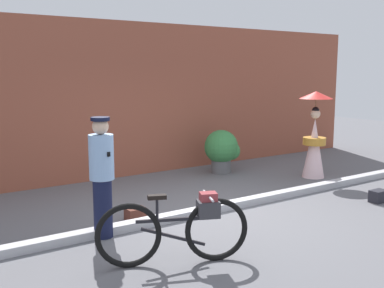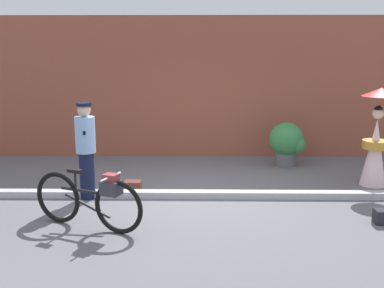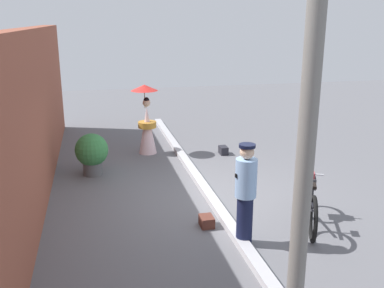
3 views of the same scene
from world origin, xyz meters
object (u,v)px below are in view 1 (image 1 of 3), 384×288
Objects in this scene: person_with_parasol at (315,136)px; backpack_spare at (136,214)px; bicycle_near_officer at (179,228)px; backpack_on_pavement at (379,196)px; person_officer at (102,174)px; potted_plant_by_door at (222,149)px.

person_with_parasol reaches higher than backpack_spare.
backpack_on_pavement is (4.36, 0.24, -0.33)m from bicycle_near_officer.
bicycle_near_officer is 5.73× the size of backpack_spare.
person_officer reaches higher than backpack_spare.
person_officer is 1.16m from backpack_spare.
backpack_on_pavement is (4.74, -1.11, -0.79)m from person_officer.
backpack_on_pavement is at bearing 3.18° from bicycle_near_officer.
potted_plant_by_door is at bearing 30.85° from person_officer.
person_officer is 4.93m from backpack_on_pavement.
person_with_parasol is 6.21× the size of backpack_spare.
person_officer is (-0.38, 1.35, 0.45)m from bicycle_near_officer.
person_officer is 0.90× the size of person_with_parasol.
person_officer is 4.58m from potted_plant_by_door.
potted_plant_by_door is at bearing 133.52° from person_with_parasol.
backpack_spare is at bearing 159.07° from backpack_on_pavement.
backpack_spare is (0.73, 0.43, -0.80)m from person_officer.
bicycle_near_officer is 1.03× the size of person_officer.
person_with_parasol is (4.92, 2.24, 0.45)m from bicycle_near_officer.
bicycle_near_officer is at bearing -133.77° from potted_plant_by_door.
backpack_on_pavement is 4.30m from backpack_spare.
bicycle_near_officer is at bearing -176.82° from backpack_on_pavement.
potted_plant_by_door is at bearing 46.23° from bicycle_near_officer.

